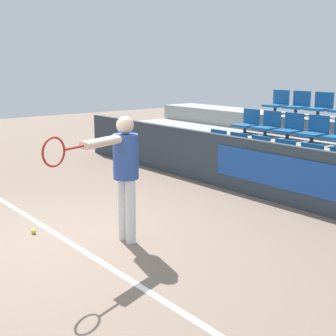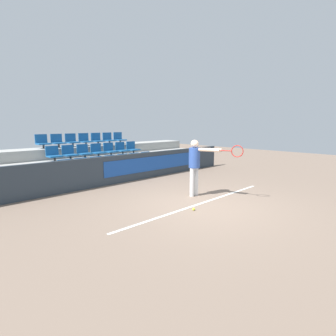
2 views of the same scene
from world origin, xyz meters
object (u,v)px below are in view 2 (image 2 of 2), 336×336
(stadium_chair_19, at_px, (109,139))
(stadium_chair_12, at_px, (122,149))
(tennis_player, at_px, (197,162))
(stadium_chair_13, at_px, (132,148))
(stadium_chair_4, at_px, (124,162))
(stadium_chair_11, at_px, (110,150))
(stadium_chair_7, at_px, (54,154))
(stadium_chair_14, at_px, (42,142))
(stadium_chair_1, at_px, (83,167))
(stadium_chair_8, at_px, (69,153))
(stadium_chair_16, at_px, (72,141))
(tennis_ball, at_px, (194,209))
(stadium_chair_18, at_px, (97,140))
(stadium_chair_0, at_px, (66,168))
(stadium_chair_6, at_px, (147,159))
(stadium_chair_15, at_px, (58,141))
(stadium_chair_5, at_px, (136,160))
(stadium_chair_17, at_px, (85,140))
(stadium_chair_20, at_px, (119,139))
(stadium_chair_3, at_px, (112,163))
(stadium_chair_2, at_px, (98,165))
(stadium_chair_10, at_px, (98,151))
(stadium_chair_9, at_px, (84,152))

(stadium_chair_19, bearing_deg, stadium_chair_12, -90.00)
(tennis_player, bearing_deg, stadium_chair_13, 56.44)
(stadium_chair_4, distance_m, stadium_chair_11, 1.09)
(stadium_chair_7, xyz_separation_m, stadium_chair_14, (0.00, 1.02, 0.39))
(stadium_chair_11, bearing_deg, stadium_chair_12, 0.00)
(stadium_chair_1, height_order, stadium_chair_8, stadium_chair_8)
(stadium_chair_16, xyz_separation_m, tennis_ball, (0.01, -6.55, -1.36))
(stadium_chair_14, bearing_deg, stadium_chair_13, -16.40)
(stadium_chair_19, distance_m, tennis_ball, 6.91)
(stadium_chair_16, height_order, stadium_chair_19, same)
(stadium_chair_14, bearing_deg, stadium_chair_4, -41.44)
(tennis_ball, bearing_deg, stadium_chair_11, 78.31)
(stadium_chair_16, height_order, stadium_chair_18, same)
(stadium_chair_0, bearing_deg, stadium_chair_6, 0.00)
(stadium_chair_14, height_order, stadium_chair_15, same)
(stadium_chair_1, distance_m, stadium_chair_6, 2.89)
(stadium_chair_12, xyz_separation_m, stadium_chair_15, (-2.31, 1.02, 0.39))
(stadium_chair_15, bearing_deg, stadium_chair_13, -19.45)
(stadium_chair_7, xyz_separation_m, tennis_ball, (1.16, -5.53, -0.97))
(stadium_chair_14, bearing_deg, tennis_player, -69.13)
(stadium_chair_1, relative_size, stadium_chair_5, 1.00)
(stadium_chair_5, xyz_separation_m, tennis_ball, (-1.72, -4.51, -0.59))
(stadium_chair_13, height_order, stadium_chair_17, stadium_chair_17)
(stadium_chair_12, relative_size, stadium_chair_20, 1.00)
(stadium_chair_3, relative_size, stadium_chair_8, 1.00)
(stadium_chair_0, relative_size, stadium_chair_7, 1.00)
(stadium_chair_11, xyz_separation_m, stadium_chair_20, (1.15, 1.02, 0.39))
(stadium_chair_12, height_order, stadium_chair_16, stadium_chair_16)
(stadium_chair_4, distance_m, tennis_ball, 4.69)
(stadium_chair_4, xyz_separation_m, stadium_chair_19, (0.58, 2.04, 0.77))
(stadium_chair_4, bearing_deg, stadium_chair_2, 180.00)
(stadium_chair_1, xyz_separation_m, stadium_chair_2, (0.58, 0.00, 0.00))
(stadium_chair_12, xyz_separation_m, stadium_chair_20, (0.58, 1.02, 0.39))
(stadium_chair_16, bearing_deg, stadium_chair_2, -90.00)
(stadium_chair_0, bearing_deg, stadium_chair_2, 0.00)
(stadium_chair_19, xyz_separation_m, stadium_chair_20, (0.58, 0.00, 0.00))
(stadium_chair_10, height_order, stadium_chair_14, stadium_chair_14)
(stadium_chair_0, xyz_separation_m, stadium_chair_2, (1.15, 0.00, 0.00))
(stadium_chair_9, height_order, stadium_chair_19, stadium_chair_19)
(stadium_chair_20, bearing_deg, stadium_chair_13, -90.00)
(tennis_ball, bearing_deg, stadium_chair_8, 96.05)
(stadium_chair_12, bearing_deg, tennis_ball, -107.29)
(stadium_chair_7, xyz_separation_m, stadium_chair_12, (2.89, 0.00, 0.00))
(stadium_chair_17, distance_m, tennis_ball, 6.71)
(stadium_chair_5, height_order, tennis_ball, stadium_chair_5)
(stadium_chair_7, xyz_separation_m, stadium_chair_15, (0.58, 1.02, 0.39))
(stadium_chair_5, bearing_deg, tennis_player, -100.46)
(stadium_chair_3, distance_m, stadium_chair_8, 1.59)
(stadium_chair_5, relative_size, stadium_chair_12, 1.00)
(stadium_chair_2, xyz_separation_m, stadium_chair_11, (1.15, 1.02, 0.39))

